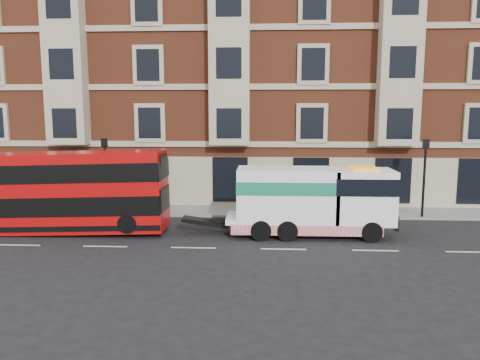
# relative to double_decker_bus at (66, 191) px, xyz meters

# --- Properties ---
(ground) EXTENTS (120.00, 120.00, 0.00)m
(ground) POSITION_rel_double_decker_bus_xyz_m (6.71, -2.34, -2.13)
(ground) COLOR black
(ground) RESTS_ON ground
(sidewalk) EXTENTS (90.00, 3.00, 0.15)m
(sidewalk) POSITION_rel_double_decker_bus_xyz_m (6.71, 5.16, -2.05)
(sidewalk) COLOR slate
(sidewalk) RESTS_ON ground
(victorian_terrace) EXTENTS (45.00, 12.00, 20.40)m
(victorian_terrace) POSITION_rel_double_decker_bus_xyz_m (7.21, 12.66, 7.94)
(victorian_terrace) COLOR brown
(victorian_terrace) RESTS_ON ground
(lamp_post_west) EXTENTS (0.35, 0.15, 4.35)m
(lamp_post_west) POSITION_rel_double_decker_bus_xyz_m (0.71, 3.86, 0.55)
(lamp_post_west) COLOR black
(lamp_post_west) RESTS_ON sidewalk
(lamp_post_east) EXTENTS (0.35, 0.15, 4.35)m
(lamp_post_east) POSITION_rel_double_decker_bus_xyz_m (18.71, 3.86, 0.55)
(lamp_post_east) COLOR black
(lamp_post_east) RESTS_ON sidewalk
(double_decker_bus) EXTENTS (9.93, 2.28, 4.02)m
(double_decker_bus) POSITION_rel_double_decker_bus_xyz_m (0.00, 0.00, 0.00)
(double_decker_bus) COLOR #B1090A
(double_decker_bus) RESTS_ON ground
(tow_truck) EXTENTS (7.95, 2.35, 3.31)m
(tow_truck) POSITION_rel_double_decker_bus_xyz_m (12.05, 0.00, -0.37)
(tow_truck) COLOR white
(tow_truck) RESTS_ON ground
(pedestrian) EXTENTS (0.68, 0.47, 1.81)m
(pedestrian) POSITION_rel_double_decker_bus_xyz_m (-4.14, 5.23, -1.08)
(pedestrian) COLOR #1B2336
(pedestrian) RESTS_ON sidewalk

